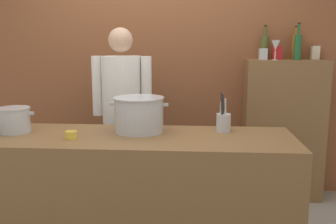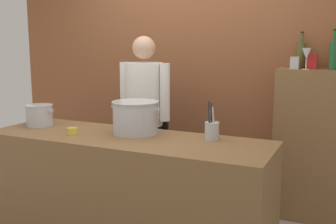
{
  "view_description": "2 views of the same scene",
  "coord_description": "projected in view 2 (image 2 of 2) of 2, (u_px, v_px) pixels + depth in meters",
  "views": [
    {
      "loc": [
        0.41,
        -2.53,
        1.54
      ],
      "look_at": [
        0.2,
        0.44,
        0.99
      ],
      "focal_mm": 40.72,
      "sensor_mm": 36.0,
      "label": 1
    },
    {
      "loc": [
        1.53,
        -2.53,
        1.59
      ],
      "look_at": [
        0.23,
        0.26,
        1.07
      ],
      "focal_mm": 42.91,
      "sensor_mm": 36.0,
      "label": 2
    }
  ],
  "objects": [
    {
      "name": "wine_glass_tall",
      "position": [
        307.0,
        54.0,
        3.41
      ],
      "size": [
        0.08,
        0.08,
        0.18
      ],
      "color": "silver",
      "rests_on": "bar_cabinet"
    },
    {
      "name": "prep_counter",
      "position": [
        127.0,
        193.0,
        3.09
      ],
      "size": [
        2.2,
        0.7,
        0.9
      ],
      "primitive_type": "cube",
      "color": "brown",
      "rests_on": "ground_plane"
    },
    {
      "name": "wine_bottle_green",
      "position": [
        333.0,
        55.0,
        3.36
      ],
      "size": [
        0.07,
        0.07,
        0.34
      ],
      "color": "#1E592D",
      "rests_on": "bar_cabinet"
    },
    {
      "name": "wine_bottle_olive",
      "position": [
        301.0,
        55.0,
        3.61
      ],
      "size": [
        0.08,
        0.08,
        0.32
      ],
      "color": "#475123",
      "rests_on": "bar_cabinet"
    },
    {
      "name": "spice_tin_red",
      "position": [
        312.0,
        62.0,
        3.5
      ],
      "size": [
        0.09,
        0.09,
        0.13
      ],
      "primitive_type": "cube",
      "color": "red",
      "rests_on": "bar_cabinet"
    },
    {
      "name": "bar_cabinet",
      "position": [
        318.0,
        146.0,
        3.58
      ],
      "size": [
        0.76,
        0.32,
        1.37
      ],
      "primitive_type": "cube",
      "color": "brown",
      "rests_on": "ground_plane"
    },
    {
      "name": "stockpot_small",
      "position": [
        39.0,
        115.0,
        3.4
      ],
      "size": [
        0.29,
        0.23,
        0.18
      ],
      "color": "#B7BABF",
      "rests_on": "prep_counter"
    },
    {
      "name": "stockpot_large",
      "position": [
        135.0,
        117.0,
        3.11
      ],
      "size": [
        0.42,
        0.36,
        0.25
      ],
      "color": "#B7BABF",
      "rests_on": "prep_counter"
    },
    {
      "name": "utensil_crock",
      "position": [
        212.0,
        130.0,
        2.9
      ],
      "size": [
        0.1,
        0.1,
        0.29
      ],
      "color": "#B7BABF",
      "rests_on": "prep_counter"
    },
    {
      "name": "brick_back_panel",
      "position": [
        194.0,
        53.0,
        4.17
      ],
      "size": [
        4.4,
        0.1,
        3.0
      ],
      "primitive_type": "cube",
      "color": "brown",
      "rests_on": "ground_plane"
    },
    {
      "name": "chef",
      "position": [
        145.0,
        112.0,
        3.74
      ],
      "size": [
        0.53,
        0.37,
        1.66
      ],
      "rotation": [
        0.0,
        0.0,
        3.06
      ],
      "color": "black",
      "rests_on": "ground_plane"
    },
    {
      "name": "spice_tin_silver",
      "position": [
        295.0,
        63.0,
        3.52
      ],
      "size": [
        0.07,
        0.07,
        0.11
      ],
      "primitive_type": "cube",
      "color": "#B2B2B7",
      "rests_on": "bar_cabinet"
    },
    {
      "name": "butter_jar",
      "position": [
        72.0,
        131.0,
        3.09
      ],
      "size": [
        0.08,
        0.08,
        0.05
      ],
      "primitive_type": "cylinder",
      "color": "yellow",
      "rests_on": "prep_counter"
    }
  ]
}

